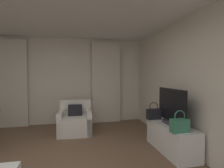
% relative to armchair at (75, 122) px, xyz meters
% --- Properties ---
extents(wall_window, '(5.12, 0.06, 2.60)m').
position_rel_armchair_xyz_m(wall_window, '(-0.40, 1.02, 1.02)').
color(wall_window, beige).
rests_on(wall_window, ground).
extents(wall_right, '(0.06, 6.12, 2.60)m').
position_rel_armchair_xyz_m(wall_right, '(2.13, -2.01, 1.02)').
color(wall_right, beige).
rests_on(wall_right, ground).
extents(curtain_left_panel, '(0.90, 0.06, 2.50)m').
position_rel_armchair_xyz_m(curtain_left_panel, '(-1.77, 0.89, 0.97)').
color(curtain_left_panel, beige).
rests_on(curtain_left_panel, ground).
extents(curtain_right_panel, '(0.90, 0.06, 2.50)m').
position_rel_armchair_xyz_m(curtain_right_panel, '(0.98, 0.89, 0.97)').
color(curtain_right_panel, beige).
rests_on(curtain_right_panel, ground).
extents(armchair, '(0.85, 0.87, 0.81)m').
position_rel_armchair_xyz_m(armchair, '(0.00, 0.00, 0.00)').
color(armchair, silver).
rests_on(armchair, ground).
extents(tv_console, '(0.48, 1.24, 0.53)m').
position_rel_armchair_xyz_m(tv_console, '(1.82, -1.54, -0.01)').
color(tv_console, white).
rests_on(tv_console, ground).
extents(tv_flatscreen, '(0.20, 0.92, 0.69)m').
position_rel_armchair_xyz_m(tv_flatscreen, '(1.82, -1.53, 0.57)').
color(tv_flatscreen, '#333338').
rests_on(tv_flatscreen, tv_console).
extents(handbag_primary, '(0.30, 0.14, 0.37)m').
position_rel_armchair_xyz_m(handbag_primary, '(1.66, -1.08, 0.37)').
color(handbag_primary, black).
rests_on(handbag_primary, tv_console).
extents(handbag_secondary, '(0.30, 0.14, 0.37)m').
position_rel_armchair_xyz_m(handbag_secondary, '(1.69, -2.00, 0.37)').
color(handbag_secondary, '#387F5B').
rests_on(handbag_secondary, tv_console).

